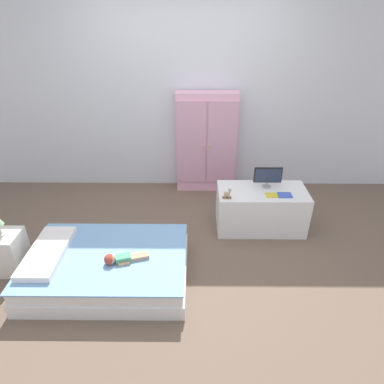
{
  "coord_description": "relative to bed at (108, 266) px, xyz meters",
  "views": [
    {
      "loc": [
        0.12,
        -2.65,
        2.25
      ],
      "look_at": [
        0.09,
        0.29,
        0.57
      ],
      "focal_mm": 30.73,
      "sensor_mm": 36.0,
      "label": 1
    }
  ],
  "objects": [
    {
      "name": "ground_plane",
      "position": [
        0.68,
        0.35,
        -0.14
      ],
      "size": [
        10.0,
        10.0,
        0.02
      ],
      "primitive_type": "cube",
      "color": "brown"
    },
    {
      "name": "back_wall",
      "position": [
        0.68,
        1.92,
        1.22
      ],
      "size": [
        6.4,
        0.05,
        2.7
      ],
      "primitive_type": "cube",
      "color": "silver",
      "rests_on": "ground_plane"
    },
    {
      "name": "bed",
      "position": [
        0.0,
        0.0,
        0.0
      ],
      "size": [
        1.46,
        0.99,
        0.27
      ],
      "color": "white",
      "rests_on": "ground_plane"
    },
    {
      "name": "pillow",
      "position": [
        -0.53,
        0.0,
        0.17
      ],
      "size": [
        0.31,
        0.71,
        0.06
      ],
      "primitive_type": "cube",
      "color": "white",
      "rests_on": "bed"
    },
    {
      "name": "doll",
      "position": [
        0.13,
        -0.09,
        0.17
      ],
      "size": [
        0.39,
        0.18,
        0.1
      ],
      "color": "#4CA375",
      "rests_on": "bed"
    },
    {
      "name": "nightstand",
      "position": [
        -0.97,
        0.11,
        0.07
      ],
      "size": [
        0.29,
        0.29,
        0.41
      ],
      "primitive_type": "cube",
      "color": "silver",
      "rests_on": "ground_plane"
    },
    {
      "name": "wardrobe",
      "position": [
        0.96,
        1.77,
        0.53
      ],
      "size": [
        0.78,
        0.24,
        1.33
      ],
      "color": "#EFADCC",
      "rests_on": "ground_plane"
    },
    {
      "name": "tv_stand",
      "position": [
        1.55,
        0.83,
        0.11
      ],
      "size": [
        0.98,
        0.49,
        0.48
      ],
      "primitive_type": "cube",
      "color": "white",
      "rests_on": "ground_plane"
    },
    {
      "name": "tv_monitor",
      "position": [
        1.61,
        0.92,
        0.48
      ],
      "size": [
        0.31,
        0.1,
        0.24
      ],
      "color": "#99999E",
      "rests_on": "tv_stand"
    },
    {
      "name": "rocking_horse_toy",
      "position": [
        1.15,
        0.67,
        0.4
      ],
      "size": [
        0.1,
        0.04,
        0.12
      ],
      "color": "#8E6642",
      "rests_on": "tv_stand"
    },
    {
      "name": "book_yellow",
      "position": [
        1.63,
        0.72,
        0.35
      ],
      "size": [
        0.13,
        0.1,
        0.01
      ],
      "primitive_type": "cube",
      "color": "gold",
      "rests_on": "tv_stand"
    },
    {
      "name": "book_blue",
      "position": [
        1.77,
        0.72,
        0.35
      ],
      "size": [
        0.15,
        0.11,
        0.02
      ],
      "primitive_type": "cube",
      "color": "blue",
      "rests_on": "tv_stand"
    }
  ]
}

